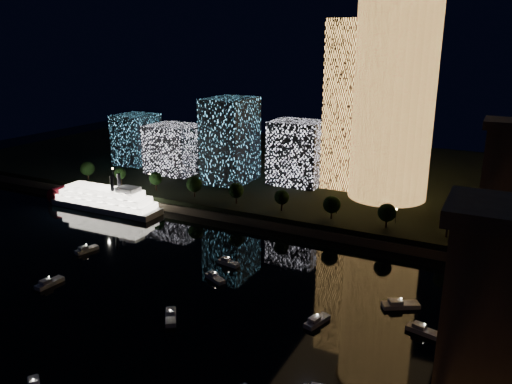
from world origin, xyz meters
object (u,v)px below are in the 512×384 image
tower_cylindrical (394,100)px  truss_bridge (484,356)px  tower_rectangular (356,106)px  riverboat (101,199)px

tower_cylindrical → truss_bridge: size_ratio=0.30×
tower_cylindrical → tower_rectangular: tower_cylindrical is taller
tower_rectangular → tower_cylindrical: bearing=-29.6°
tower_cylindrical → tower_rectangular: (-18.24, 10.34, -4.36)m
tower_cylindrical → riverboat: 126.68m
tower_cylindrical → riverboat: bearing=-152.4°
tower_rectangular → riverboat: tower_rectangular is taller
tower_rectangular → truss_bridge: tower_rectangular is taller
truss_bridge → tower_rectangular: bearing=115.1°
tower_cylindrical → riverboat: (-106.18, -55.59, -41.01)m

